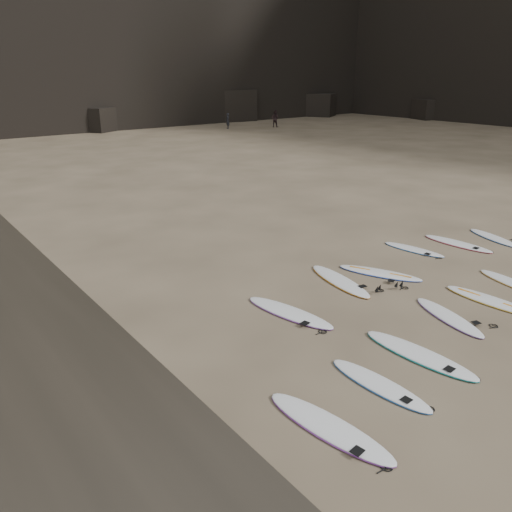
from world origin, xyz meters
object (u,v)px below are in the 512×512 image
at_px(person_a, 228,121).
at_px(surfboard_11, 329,426).
at_px(surfboard_1, 419,354).
at_px(surfboard_6, 340,281).
at_px(surfboard_2, 449,317).
at_px(surfboard_8, 414,249).
at_px(surfboard_9, 458,243).
at_px(surfboard_7, 380,273).
at_px(surfboard_0, 379,384).
at_px(surfboard_5, 289,312).
at_px(person_b, 275,119).
at_px(surfboard_3, 491,301).
at_px(surfboard_10, 494,238).

bearing_deg(person_a, surfboard_11, -17.85).
bearing_deg(surfboard_1, surfboard_6, 63.58).
distance_m(surfboard_2, surfboard_8, 5.06).
relative_size(surfboard_1, surfboard_8, 1.23).
relative_size(surfboard_9, person_a, 1.63).
relative_size(surfboard_6, surfboard_7, 1.06).
bearing_deg(surfboard_0, surfboard_5, 76.48).
bearing_deg(person_b, surfboard_3, 118.52).
distance_m(surfboard_7, surfboard_9, 4.39).
distance_m(surfboard_9, person_b, 39.01).
relative_size(surfboard_0, surfboard_2, 1.00).
xyz_separation_m(surfboard_7, surfboard_10, (6.05, -0.38, -0.00)).
xyz_separation_m(surfboard_1, surfboard_5, (-0.91, 3.26, -0.00)).
bearing_deg(surfboard_2, surfboard_1, -146.91).
relative_size(surfboard_0, person_b, 1.31).
xyz_separation_m(surfboard_0, surfboard_2, (3.67, 0.80, -0.00)).
relative_size(surfboard_5, surfboard_9, 1.04).
bearing_deg(surfboard_0, surfboard_8, 28.52).
bearing_deg(surfboard_8, surfboard_0, -156.88).
height_order(surfboard_1, surfboard_8, surfboard_1).
distance_m(surfboard_5, surfboard_8, 6.65).
bearing_deg(person_a, surfboard_6, -15.38).
xyz_separation_m(surfboard_3, surfboard_10, (5.24, 2.73, -0.00)).
xyz_separation_m(surfboard_2, surfboard_5, (-3.02, 2.64, 0.01)).
xyz_separation_m(surfboard_8, surfboard_11, (-8.92, -4.66, 0.01)).
distance_m(surfboard_2, person_b, 44.38).
xyz_separation_m(surfboard_2, surfboard_9, (5.31, 3.00, 0.00)).
xyz_separation_m(surfboard_0, person_b, (28.56, 37.53, 0.85)).
relative_size(surfboard_0, surfboard_9, 0.92).
height_order(surfboard_5, person_a, person_a).
xyz_separation_m(surfboard_11, person_b, (30.26, 37.80, 0.84)).
height_order(surfboard_2, surfboard_8, surfboard_2).
bearing_deg(surfboard_1, surfboard_3, 2.64).
bearing_deg(surfboard_7, surfboard_0, -165.05).
relative_size(surfboard_8, surfboard_11, 0.83).
xyz_separation_m(surfboard_3, surfboard_9, (3.58, 3.18, -0.00)).
distance_m(surfboard_1, surfboard_9, 8.26).
relative_size(surfboard_8, surfboard_10, 0.94).
distance_m(surfboard_0, surfboard_11, 1.71).
bearing_deg(surfboard_10, surfboard_2, -141.50).
xyz_separation_m(surfboard_9, person_a, (14.78, 35.75, 0.74)).
height_order(surfboard_1, surfboard_7, surfboard_1).
bearing_deg(surfboard_9, surfboard_6, 174.32).
distance_m(surfboard_2, person_a, 43.65).
bearing_deg(surfboard_3, surfboard_6, 120.34).
bearing_deg(surfboard_11, surfboard_1, 0.14).
relative_size(surfboard_0, surfboard_3, 0.91).
bearing_deg(surfboard_11, surfboard_7, 24.77).
bearing_deg(surfboard_3, surfboard_2, 171.46).
relative_size(surfboard_3, surfboard_5, 0.96).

